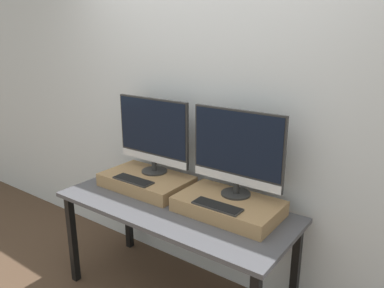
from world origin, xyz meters
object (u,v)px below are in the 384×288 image
object	(u,v)px
monitor_left	(153,133)
keyboard_left	(133,180)
keyboard_right	(217,206)
monitor_right	(237,150)

from	to	relation	value
monitor_left	keyboard_left	size ratio (longest dim) A/B	2.03
keyboard_left	keyboard_right	world-z (taller)	same
keyboard_left	monitor_right	bearing A→B (deg)	17.70
monitor_left	monitor_right	distance (m)	0.72
monitor_left	keyboard_left	xyz separation A→B (m)	(0.00, -0.23, -0.30)
monitor_right	monitor_left	bearing A→B (deg)	180.00
monitor_right	keyboard_right	xyz separation A→B (m)	(0.00, -0.23, -0.30)
keyboard_right	monitor_left	bearing A→B (deg)	162.30
keyboard_left	monitor_left	bearing A→B (deg)	90.00
monitor_left	keyboard_right	xyz separation A→B (m)	(0.72, -0.23, -0.30)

